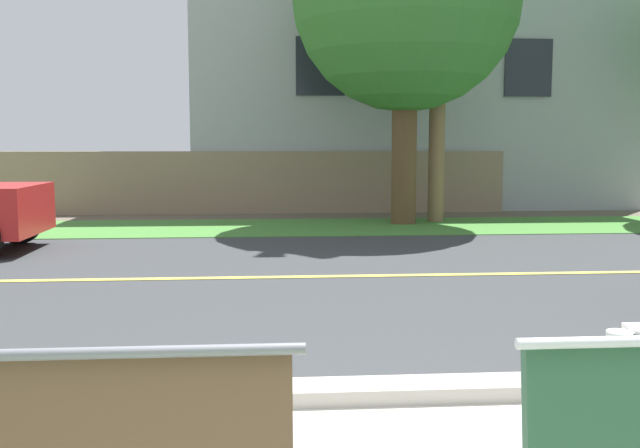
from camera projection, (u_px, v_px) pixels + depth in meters
ground_plane at (296, 258)px, 10.10m from camera, size 140.00×140.00×0.00m
curb_edge at (337, 393)px, 4.49m from camera, size 44.00×0.30×0.11m
street_asphalt at (302, 277)px, 8.61m from camera, size 52.00×8.00×0.01m
road_centre_line at (302, 277)px, 8.61m from camera, size 48.00×0.14×0.01m
far_verge_grass at (288, 227)px, 13.65m from camera, size 48.00×2.80×0.02m
garden_wall at (218, 182)px, 16.30m from camera, size 13.00×0.36×1.40m
house_across_street at (399, 78)px, 19.54m from camera, size 11.45×6.91×6.59m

